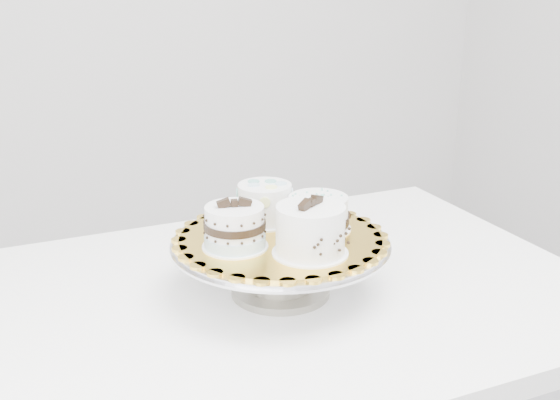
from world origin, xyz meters
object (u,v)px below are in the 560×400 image
table (262,338)px  cake_swirl (310,231)px  cake_banded (235,228)px  cake_ribbon (319,214)px  cake_stand (280,257)px  cake_board (281,238)px  cake_dots (265,203)px

table → cake_swirl: 0.25m
cake_banded → cake_ribbon: size_ratio=1.01×
table → cake_stand: bearing=-30.3°
cake_board → cake_stand: bearing=-90.0°
cake_board → cake_dots: 0.08m
cake_swirl → cake_dots: cake_swirl is taller
cake_dots → cake_ribbon: size_ratio=0.98×
cake_swirl → cake_dots: 0.15m
cake_banded → cake_swirl: bearing=-22.6°
cake_board → cake_dots: cake_dots is taller
cake_stand → cake_ribbon: bearing=-1.1°
cake_banded → cake_ribbon: (0.15, 0.00, -0.00)m
table → cake_dots: (0.04, 0.05, 0.22)m
cake_ribbon → cake_swirl: bearing=-129.5°
cake_board → cake_banded: size_ratio=2.82×
table → cake_banded: cake_banded is taller
cake_board → table: bearing=144.5°
cake_board → cake_swirl: size_ratio=2.33×
cake_stand → cake_swirl: 0.11m
table → cake_swirl: cake_swirl is taller
cake_stand → cake_board: bearing=90.0°
table → cake_dots: 0.23m
table → cake_ribbon: 0.24m
cake_swirl → cake_dots: bearing=62.0°
cake_banded → cake_dots: 0.12m
cake_banded → cake_ribbon: 0.15m
cake_stand → cake_ribbon: size_ratio=3.11×
cake_stand → cake_banded: bearing=-177.5°
cake_dots → table: bearing=-135.5°
cake_swirl → cake_dots: (0.00, 0.15, -0.00)m
cake_stand → cake_ribbon: (0.07, -0.00, 0.06)m
cake_dots → cake_board: bearing=-109.6°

